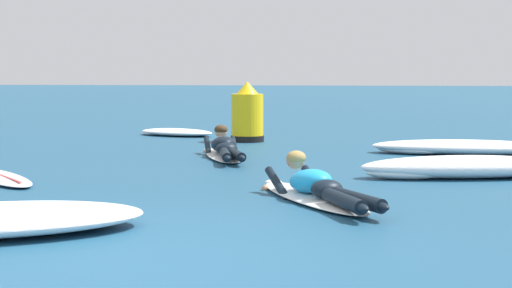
% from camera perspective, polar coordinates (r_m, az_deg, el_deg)
% --- Properties ---
extents(ground_plane, '(120.00, 120.00, 0.00)m').
position_cam_1_polar(ground_plane, '(15.67, 1.25, 0.24)').
color(ground_plane, navy).
extents(surfer_near, '(1.59, 2.53, 0.55)m').
position_cam_1_polar(surfer_near, '(8.38, 4.31, -3.24)').
color(surfer_near, white).
rests_on(surfer_near, ground).
extents(surfer_far, '(1.14, 2.62, 0.54)m').
position_cam_1_polar(surfer_far, '(12.55, -2.27, -0.38)').
color(surfer_far, white).
rests_on(surfer_far, ground).
extents(whitewater_front, '(3.14, 1.07, 0.24)m').
position_cam_1_polar(whitewater_front, '(13.56, 14.88, -0.24)').
color(whitewater_front, white).
rests_on(whitewater_front, ground).
extents(whitewater_mid_left, '(1.88, 1.35, 0.15)m').
position_cam_1_polar(whitewater_mid_left, '(16.93, -5.73, 0.84)').
color(whitewater_mid_left, white).
rests_on(whitewater_mid_left, ground).
extents(whitewater_back, '(2.84, 1.23, 0.29)m').
position_cam_1_polar(whitewater_back, '(10.56, 14.91, -1.63)').
color(whitewater_back, white).
rests_on(whitewater_back, ground).
extents(channel_marker_buoy, '(0.65, 0.65, 1.17)m').
position_cam_1_polar(channel_marker_buoy, '(15.43, -0.63, 1.94)').
color(channel_marker_buoy, yellow).
rests_on(channel_marker_buoy, ground).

